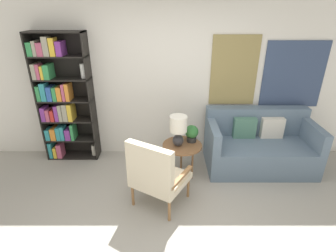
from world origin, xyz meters
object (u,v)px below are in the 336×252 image
Objects in this scene: armchair at (156,173)px; table_lamp at (179,128)px; potted_plant at (193,133)px; bookshelf at (61,100)px; couch at (259,146)px; side_table at (183,148)px.

table_lamp is (0.31, 0.68, 0.31)m from armchair.
table_lamp is 1.79× the size of potted_plant.
armchair is at bearing -39.14° from bookshelf.
bookshelf is at bearing 175.21° from couch.
bookshelf reaches higher than side_table.
side_table is at bearing -143.10° from potted_plant.
table_lamp is (-1.32, -0.34, 0.49)m from couch.
armchair is 2.06× the size of table_lamp.
bookshelf is at bearing 162.17° from table_lamp.
bookshelf is 4.45× the size of table_lamp.
couch is at bearing 31.94° from armchair.
table_lamp reaches higher than potted_plant.
bookshelf is at bearing 163.50° from side_table.
armchair is at bearing -148.06° from couch.
armchair is 1.63× the size of side_table.
armchair is 3.68× the size of potted_plant.
side_table is 0.35m from table_lamp.
armchair is 1.93m from couch.
bookshelf reaches higher than potted_plant.
side_table is (0.37, 0.71, -0.03)m from armchair.
bookshelf is at bearing 140.86° from armchair.
side_table is at bearing 62.29° from armchair.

